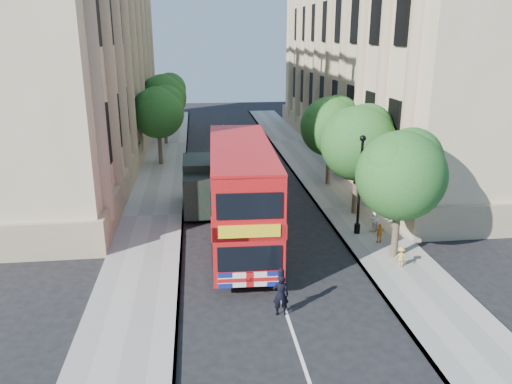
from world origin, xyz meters
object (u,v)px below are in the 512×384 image
object	(u,v)px
woman_pedestrian	(373,217)
box_van	(202,187)
lamp_post	(360,189)
police_constable	(281,295)
double_decker_bus	(241,192)

from	to	relation	value
woman_pedestrian	box_van	bearing A→B (deg)	-62.93
lamp_post	police_constable	xyz separation A→B (m)	(-5.23, -7.15, -1.70)
lamp_post	police_constable	world-z (taller)	lamp_post
lamp_post	police_constable	size ratio (longest dim) A/B	3.17
box_van	woman_pedestrian	xyz separation A→B (m)	(8.80, -4.60, -0.60)
lamp_post	double_decker_bus	bearing A→B (deg)	-175.27
double_decker_bus	box_van	bearing A→B (deg)	110.95
box_van	police_constable	size ratio (longest dim) A/B	3.21
double_decker_bus	box_van	size ratio (longest dim) A/B	2.08
double_decker_bus	police_constable	size ratio (longest dim) A/B	6.66
box_van	police_constable	distance (m)	12.28
police_constable	double_decker_bus	bearing A→B (deg)	-76.06
lamp_post	box_van	distance (m)	9.32
double_decker_bus	lamp_post	bearing A→B (deg)	6.67
lamp_post	woman_pedestrian	world-z (taller)	lamp_post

